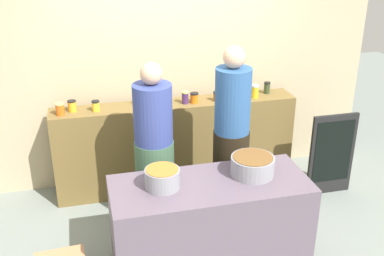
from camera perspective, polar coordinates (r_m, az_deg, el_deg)
The scene contains 21 objects.
ground at distance 4.67m, azimuth 1.06°, elevation -13.58°, with size 12.00×12.00×0.00m, color gray.
storefront_wall at distance 5.30m, azimuth -2.90°, elevation 9.14°, with size 4.80×0.12×3.00m, color tan.
display_shelf at distance 5.32m, azimuth -1.95°, elevation -2.11°, with size 2.70×0.36×1.03m, color brown.
prep_table at distance 4.20m, azimuth 2.18°, elevation -11.55°, with size 1.70×0.70×0.82m, color #605260.
preserve_jar_0 at distance 4.95m, azimuth -15.80°, elevation 2.24°, with size 0.09×0.09×0.13m.
preserve_jar_1 at distance 5.01m, azimuth -14.42°, elevation 2.61°, with size 0.09×0.09×0.12m.
preserve_jar_2 at distance 4.97m, azimuth -11.66°, elevation 2.65°, with size 0.08×0.08×0.11m.
preserve_jar_3 at distance 5.05m, azimuth -6.23°, elevation 3.49°, with size 0.08×0.08×0.14m.
preserve_jar_4 at distance 5.02m, azimuth -3.39°, elevation 3.35°, with size 0.07×0.07×0.11m.
preserve_jar_5 at distance 5.07m, azimuth -0.85°, elevation 3.75°, with size 0.08×0.08×0.14m.
preserve_jar_6 at distance 5.10m, azimuth 0.28°, elevation 3.71°, with size 0.09×0.09×0.11m.
preserve_jar_7 at distance 5.16m, azimuth 3.02°, elevation 3.88°, with size 0.08×0.08×0.11m.
preserve_jar_8 at distance 5.28m, azimuth 4.06°, elevation 4.45°, with size 0.08×0.08×0.13m.
preserve_jar_9 at distance 5.30m, azimuth 6.45°, elevation 4.29°, with size 0.09×0.09×0.10m.
preserve_jar_10 at distance 5.29m, azimuth 7.69°, elevation 4.45°, with size 0.08×0.08×0.15m.
preserve_jar_11 at distance 5.45m, azimuth 9.13°, elevation 4.87°, with size 0.07×0.07×0.13m.
cooking_pot_left at distance 3.88m, azimuth -3.64°, elevation -6.15°, with size 0.29×0.29×0.17m.
cooking_pot_center at distance 4.10m, azimuth 7.38°, elevation -4.58°, with size 0.38×0.38×0.17m.
cook_with_tongs at distance 4.52m, azimuth -4.61°, elevation -3.51°, with size 0.38×0.38×1.71m.
cook_in_cap at distance 4.53m, azimuth 4.78°, elevation -2.41°, with size 0.35×0.35×1.84m.
chalkboard_sign at distance 5.41m, azimuth 16.68°, elevation -3.10°, with size 0.53×0.05×0.95m.
Camera 1 is at (-0.98, -3.59, 2.84)m, focal length 43.74 mm.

